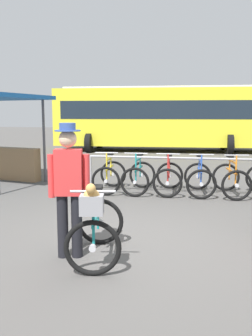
# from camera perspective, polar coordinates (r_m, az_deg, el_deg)

# --- Properties ---
(ground_plane) EXTENTS (80.00, 80.00, 0.00)m
(ground_plane) POSITION_cam_1_polar(r_m,az_deg,el_deg) (5.43, -0.33, -11.30)
(ground_plane) COLOR #514F4C
(bike_rack_rail) EXTENTS (4.60, 0.36, 0.88)m
(bike_rack_rail) POSITION_cam_1_polar(r_m,az_deg,el_deg) (8.27, 9.79, 0.49)
(bike_rack_rail) COLOR #99999E
(bike_rack_rail) RESTS_ON ground
(racked_bike_yellow) EXTENTS (0.78, 1.15, 0.97)m
(racked_bike_yellow) POSITION_cam_1_polar(r_m,az_deg,el_deg) (8.70, -2.57, -1.22)
(racked_bike_yellow) COLOR black
(racked_bike_yellow) RESTS_ON ground
(racked_bike_teal) EXTENTS (0.70, 1.13, 0.97)m
(racked_bike_teal) POSITION_cam_1_polar(r_m,az_deg,el_deg) (8.58, 2.00, -1.36)
(racked_bike_teal) COLOR black
(racked_bike_teal) RESTS_ON ground
(racked_bike_red) EXTENTS (0.74, 1.14, 0.97)m
(racked_bike_red) POSITION_cam_1_polar(r_m,az_deg,el_deg) (8.51, 6.68, -1.49)
(racked_bike_red) COLOR black
(racked_bike_red) RESTS_ON ground
(racked_bike_blue) EXTENTS (0.79, 1.15, 0.97)m
(racked_bike_blue) POSITION_cam_1_polar(r_m,az_deg,el_deg) (8.50, 11.39, -1.62)
(racked_bike_blue) COLOR black
(racked_bike_blue) RESTS_ON ground
(racked_bike_orange) EXTENTS (0.86, 1.21, 0.97)m
(racked_bike_orange) POSITION_cam_1_polar(r_m,az_deg,el_deg) (8.55, 16.09, -1.73)
(racked_bike_orange) COLOR black
(racked_bike_orange) RESTS_ON ground
(featured_bicycle) EXTENTS (0.89, 1.25, 1.09)m
(featured_bicycle) POSITION_cam_1_polar(r_m,az_deg,el_deg) (4.56, -4.76, -8.79)
(featured_bicycle) COLOR black
(featured_bicycle) RESTS_ON ground
(person_with_featured_bike) EXTENTS (0.52, 0.32, 1.72)m
(person_with_featured_bike) POSITION_cam_1_polar(r_m,az_deg,el_deg) (4.66, -8.92, -2.62)
(person_with_featured_bike) COLOR black
(person_with_featured_bike) RESTS_ON ground
(bus_distant) EXTENTS (10.21, 4.10, 3.08)m
(bus_distant) POSITION_cam_1_polar(r_m,az_deg,el_deg) (18.11, 5.21, 8.18)
(bus_distant) COLOR yellow
(bus_distant) RESTS_ON ground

